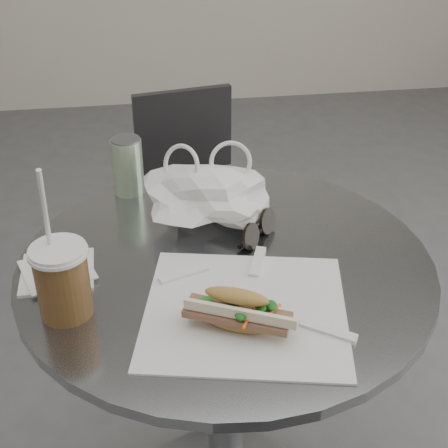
{
  "coord_description": "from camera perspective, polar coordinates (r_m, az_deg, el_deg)",
  "views": [
    {
      "loc": [
        -0.14,
        -0.73,
        1.39
      ],
      "look_at": [
        0.0,
        0.24,
        0.79
      ],
      "focal_mm": 50.0,
      "sensor_mm": 36.0,
      "label": 1
    }
  ],
  "objects": [
    {
      "name": "plastic_bag",
      "position": [
        1.22,
        -1.49,
        2.45
      ],
      "size": [
        0.29,
        0.26,
        0.12
      ],
      "primitive_type": null,
      "rotation": [
        0.0,
        0.0,
        -0.4
      ],
      "color": "white",
      "rests_on": "cafe_table"
    },
    {
      "name": "drink_can",
      "position": [
        1.35,
        -8.81,
        5.28
      ],
      "size": [
        0.07,
        0.07,
        0.13
      ],
      "color": "#5F9255",
      "rests_on": "cafe_table"
    },
    {
      "name": "sunglasses",
      "position": [
        1.19,
        3.13,
        -0.6
      ],
      "size": [
        0.09,
        0.1,
        0.05
      ],
      "rotation": [
        0.0,
        0.0,
        0.87
      ],
      "color": "black",
      "rests_on": "cafe_table"
    },
    {
      "name": "sandwich_paper",
      "position": [
        1.03,
        1.96,
        -7.88
      ],
      "size": [
        0.38,
        0.37,
        0.0
      ],
      "primitive_type": "cube",
      "rotation": [
        0.0,
        0.0,
        -0.21
      ],
      "color": "white",
      "rests_on": "cafe_table"
    },
    {
      "name": "cafe_table",
      "position": [
        1.32,
        0.14,
        -13.01
      ],
      "size": [
        0.76,
        0.76,
        0.74
      ],
      "color": "slate",
      "rests_on": "ground"
    },
    {
      "name": "napkin_stack",
      "position": [
        1.15,
        -14.99,
        -4.19
      ],
      "size": [
        0.15,
        0.15,
        0.01
      ],
      "color": "white",
      "rests_on": "cafe_table"
    },
    {
      "name": "banh_mi",
      "position": [
        0.97,
        1.2,
        -7.95
      ],
      "size": [
        0.22,
        0.16,
        0.07
      ],
      "rotation": [
        0.0,
        0.0,
        -0.44
      ],
      "color": "#A77F3F",
      "rests_on": "sandwich_paper"
    },
    {
      "name": "iced_coffee",
      "position": [
        1.02,
        -14.57,
        -4.95
      ],
      "size": [
        0.09,
        0.09,
        0.27
      ],
      "color": "brown",
      "rests_on": "cafe_table"
    },
    {
      "name": "chair_far",
      "position": [
        2.0,
        -2.33,
        -0.37
      ],
      "size": [
        0.39,
        0.42,
        0.75
      ],
      "rotation": [
        0.0,
        0.0,
        3.32
      ],
      "color": "#303032",
      "rests_on": "ground"
    }
  ]
}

